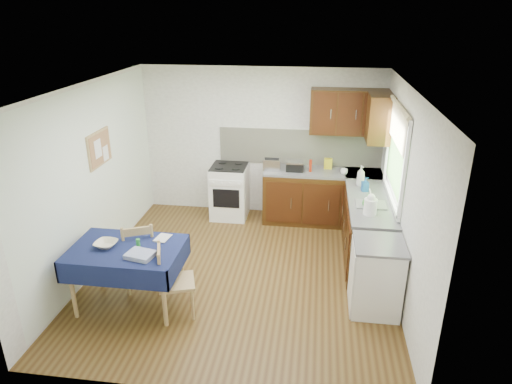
# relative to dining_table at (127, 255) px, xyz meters

# --- Properties ---
(floor) EXTENTS (4.20, 4.20, 0.00)m
(floor) POSITION_rel_dining_table_xyz_m (1.21, 0.86, -0.67)
(floor) COLOR #492F13
(floor) RESTS_ON ground
(ceiling) EXTENTS (4.00, 4.20, 0.02)m
(ceiling) POSITION_rel_dining_table_xyz_m (1.21, 0.86, 1.83)
(ceiling) COLOR white
(ceiling) RESTS_ON wall_back
(wall_back) EXTENTS (4.00, 0.02, 2.50)m
(wall_back) POSITION_rel_dining_table_xyz_m (1.21, 2.96, 0.58)
(wall_back) COLOR silver
(wall_back) RESTS_ON ground
(wall_front) EXTENTS (4.00, 0.02, 2.50)m
(wall_front) POSITION_rel_dining_table_xyz_m (1.21, -1.24, 0.58)
(wall_front) COLOR silver
(wall_front) RESTS_ON ground
(wall_left) EXTENTS (0.02, 4.20, 2.50)m
(wall_left) POSITION_rel_dining_table_xyz_m (-0.79, 0.86, 0.58)
(wall_left) COLOR white
(wall_left) RESTS_ON ground
(wall_right) EXTENTS (0.02, 4.20, 2.50)m
(wall_right) POSITION_rel_dining_table_xyz_m (3.21, 0.86, 0.58)
(wall_right) COLOR silver
(wall_right) RESTS_ON ground
(base_cabinets) EXTENTS (1.90, 2.30, 0.86)m
(base_cabinets) POSITION_rel_dining_table_xyz_m (2.56, 2.12, -0.24)
(base_cabinets) COLOR #311C08
(base_cabinets) RESTS_ON ground
(worktop_back) EXTENTS (1.90, 0.60, 0.04)m
(worktop_back) POSITION_rel_dining_table_xyz_m (2.26, 2.66, 0.21)
(worktop_back) COLOR slate
(worktop_back) RESTS_ON base_cabinets
(worktop_right) EXTENTS (0.60, 1.70, 0.04)m
(worktop_right) POSITION_rel_dining_table_xyz_m (2.91, 1.51, 0.21)
(worktop_right) COLOR slate
(worktop_right) RESTS_ON base_cabinets
(worktop_corner) EXTENTS (0.60, 0.60, 0.04)m
(worktop_corner) POSITION_rel_dining_table_xyz_m (2.91, 2.66, 0.21)
(worktop_corner) COLOR slate
(worktop_corner) RESTS_ON base_cabinets
(splashback) EXTENTS (2.70, 0.02, 0.60)m
(splashback) POSITION_rel_dining_table_xyz_m (1.86, 2.95, 0.53)
(splashback) COLOR beige
(splashback) RESTS_ON wall_back
(upper_cabinets) EXTENTS (1.20, 0.85, 0.70)m
(upper_cabinets) POSITION_rel_dining_table_xyz_m (2.73, 2.66, 1.18)
(upper_cabinets) COLOR #311C08
(upper_cabinets) RESTS_ON wall_back
(stove) EXTENTS (0.60, 0.61, 0.92)m
(stove) POSITION_rel_dining_table_xyz_m (0.71, 2.66, -0.21)
(stove) COLOR white
(stove) RESTS_ON ground
(window) EXTENTS (0.04, 1.48, 1.26)m
(window) POSITION_rel_dining_table_xyz_m (3.18, 1.56, 0.98)
(window) COLOR #345D26
(window) RESTS_ON wall_right
(fridge) EXTENTS (0.58, 0.60, 0.89)m
(fridge) POSITION_rel_dining_table_xyz_m (2.91, 0.31, -0.23)
(fridge) COLOR white
(fridge) RESTS_ON ground
(corkboard) EXTENTS (0.04, 0.62, 0.47)m
(corkboard) POSITION_rel_dining_table_xyz_m (-0.76, 1.16, 0.93)
(corkboard) COLOR tan
(corkboard) RESTS_ON wall_left
(dining_table) EXTENTS (1.29, 0.87, 0.78)m
(dining_table) POSITION_rel_dining_table_xyz_m (0.00, 0.00, 0.00)
(dining_table) COLOR #0E133A
(dining_table) RESTS_ON ground
(chair_far) EXTENTS (0.55, 0.55, 0.95)m
(chair_far) POSITION_rel_dining_table_xyz_m (0.00, 0.35, -0.17)
(chair_far) COLOR tan
(chair_far) RESTS_ON ground
(chair_near) EXTENTS (0.50, 0.50, 0.90)m
(chair_near) POSITION_rel_dining_table_xyz_m (0.57, -0.11, -0.20)
(chair_near) COLOR tan
(chair_near) RESTS_ON ground
(toaster) EXTENTS (0.27, 0.17, 0.21)m
(toaster) POSITION_rel_dining_table_xyz_m (1.43, 2.60, 0.32)
(toaster) COLOR silver
(toaster) RESTS_ON worktop_back
(sandwich_press) EXTENTS (0.28, 0.24, 0.16)m
(sandwich_press) POSITION_rel_dining_table_xyz_m (1.80, 2.63, 0.31)
(sandwich_press) COLOR black
(sandwich_press) RESTS_ON worktop_back
(sauce_bottle) EXTENTS (0.05, 0.05, 0.20)m
(sauce_bottle) POSITION_rel_dining_table_xyz_m (2.05, 2.60, 0.33)
(sauce_bottle) COLOR #B1250E
(sauce_bottle) RESTS_ON worktop_back
(yellow_packet) EXTENTS (0.13, 0.09, 0.17)m
(yellow_packet) POSITION_rel_dining_table_xyz_m (2.34, 2.79, 0.31)
(yellow_packet) COLOR gold
(yellow_packet) RESTS_ON worktop_back
(dish_rack) EXTENTS (0.40, 0.30, 0.19)m
(dish_rack) POSITION_rel_dining_table_xyz_m (2.90, 1.35, 0.25)
(dish_rack) COLOR gray
(dish_rack) RESTS_ON worktop_right
(kettle) EXTENTS (0.17, 0.17, 0.28)m
(kettle) POSITION_rel_dining_table_xyz_m (2.85, 1.06, 0.35)
(kettle) COLOR white
(kettle) RESTS_ON worktop_right
(cup) EXTENTS (0.12, 0.12, 0.09)m
(cup) POSITION_rel_dining_table_xyz_m (2.59, 2.55, 0.27)
(cup) COLOR white
(cup) RESTS_ON worktop_back
(soap_bottle_a) EXTENTS (0.16, 0.16, 0.31)m
(soap_bottle_a) POSITION_rel_dining_table_xyz_m (2.80, 2.07, 0.38)
(soap_bottle_a) COLOR white
(soap_bottle_a) RESTS_ON worktop_right
(soap_bottle_b) EXTENTS (0.11, 0.11, 0.21)m
(soap_bottle_b) POSITION_rel_dining_table_xyz_m (2.86, 1.86, 0.33)
(soap_bottle_b) COLOR #1B539E
(soap_bottle_b) RESTS_ON worktop_right
(soap_bottle_c) EXTENTS (0.16, 0.16, 0.18)m
(soap_bottle_c) POSITION_rel_dining_table_xyz_m (2.84, 1.28, 0.32)
(soap_bottle_c) COLOR #27902C
(soap_bottle_c) RESTS_ON worktop_right
(plate_bowl) EXTENTS (0.28, 0.28, 0.06)m
(plate_bowl) POSITION_rel_dining_table_xyz_m (-0.23, -0.01, 0.14)
(plate_bowl) COLOR beige
(plate_bowl) RESTS_ON dining_table
(book) EXTENTS (0.19, 0.24, 0.02)m
(book) POSITION_rel_dining_table_xyz_m (0.28, 0.28, 0.11)
(book) COLOR white
(book) RESTS_ON dining_table
(spice_jar) EXTENTS (0.05, 0.05, 0.09)m
(spice_jar) POSITION_rel_dining_table_xyz_m (0.14, 0.05, 0.15)
(spice_jar) COLOR green
(spice_jar) RESTS_ON dining_table
(tea_towel) EXTENTS (0.34, 0.29, 0.05)m
(tea_towel) POSITION_rel_dining_table_xyz_m (0.25, -0.18, 0.13)
(tea_towel) COLOR navy
(tea_towel) RESTS_ON dining_table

